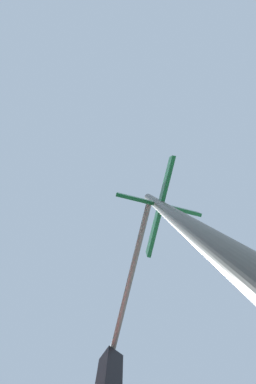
# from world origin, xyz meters

# --- Properties ---
(traffic_signal_near) EXTENTS (1.59, 3.18, 5.31)m
(traffic_signal_near) POSITION_xyz_m (-7.03, -5.38, 3.74)
(traffic_signal_near) COLOR #474C47
(traffic_signal_near) RESTS_ON ground_plane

